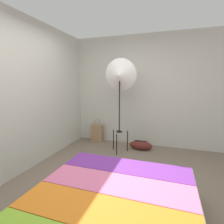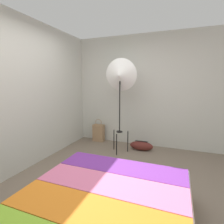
# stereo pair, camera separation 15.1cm
# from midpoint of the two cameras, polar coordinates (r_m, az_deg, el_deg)

# --- Properties ---
(ground_plane) EXTENTS (14.00, 14.00, 0.00)m
(ground_plane) POSITION_cam_midpoint_polar(r_m,az_deg,el_deg) (2.59, -1.69, -25.60)
(ground_plane) COLOR #756656
(wall_back) EXTENTS (8.00, 0.05, 2.60)m
(wall_back) POSITION_cam_midpoint_polar(r_m,az_deg,el_deg) (4.24, 9.83, 6.69)
(wall_back) COLOR beige
(wall_back) RESTS_ON ground_plane
(wall_side_left) EXTENTS (0.05, 8.00, 2.60)m
(wall_side_left) POSITION_cam_midpoint_polar(r_m,az_deg,el_deg) (3.81, -17.98, 6.10)
(wall_side_left) COLOR beige
(wall_side_left) RESTS_ON ground_plane
(bed) EXTENTS (1.66, 1.83, 0.44)m
(bed) POSITION_cam_midpoint_polar(r_m,az_deg,el_deg) (1.95, -0.84, -31.09)
(bed) COLOR brown
(bed) RESTS_ON ground_plane
(photo_umbrella) EXTENTS (0.67, 0.32, 1.99)m
(photo_umbrella) POSITION_cam_midpoint_polar(r_m,az_deg,el_deg) (3.64, 3.81, 11.61)
(photo_umbrella) COLOR black
(photo_umbrella) RESTS_ON ground_plane
(tote_bag) EXTENTS (0.29, 0.15, 0.58)m
(tote_bag) POSITION_cam_midpoint_polar(r_m,az_deg,el_deg) (4.56, -3.44, -6.78)
(tote_bag) COLOR #9E7A56
(tote_bag) RESTS_ON ground_plane
(duffel_bag) EXTENTS (0.52, 0.20, 0.21)m
(duffel_bag) POSITION_cam_midpoint_polar(r_m,az_deg,el_deg) (4.05, 10.62, -10.79)
(duffel_bag) COLOR #5B231E
(duffel_bag) RESTS_ON ground_plane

